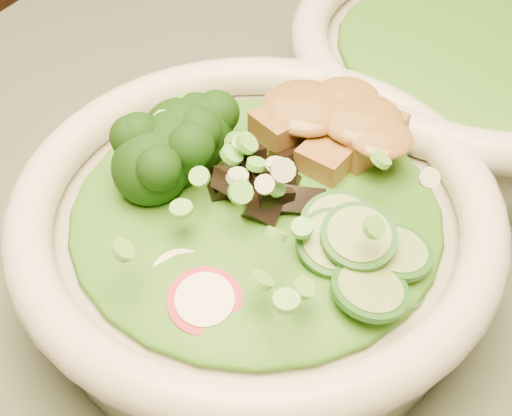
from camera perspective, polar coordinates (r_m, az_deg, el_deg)
The scene contains 11 objects.
salad_bowl at distance 0.45m, azimuth -0.00°, elevation -1.92°, with size 0.30×0.30×0.08m.
side_bowl at distance 0.62m, azimuth 17.41°, elevation 10.85°, with size 0.31×0.31×0.08m.
lettuce_bed at distance 0.43m, azimuth 0.00°, elevation 0.09°, with size 0.23×0.23×0.03m, color #245712.
side_lettuce at distance 0.60m, azimuth 17.85°, elevation 12.53°, with size 0.21×0.21×0.03m, color #245712.
broccoli_florets at distance 0.45m, azimuth -7.11°, elevation 5.46°, with size 0.09×0.08×0.05m, color black, non-canonical shape.
radish_slices at distance 0.39m, azimuth -6.45°, elevation -5.59°, with size 0.12×0.04×0.02m, color #A20C2D, non-canonical shape.
cucumber_slices at distance 0.39m, azimuth 8.14°, elevation -3.25°, with size 0.08×0.08×0.04m, color #83A65C, non-canonical shape.
mushroom_heap at distance 0.43m, azimuth 1.13°, elevation 2.63°, with size 0.08×0.08×0.04m, color black, non-canonical shape.
tofu_cubes at distance 0.47m, azimuth 5.63°, elevation 6.01°, with size 0.10×0.07×0.04m, color brown, non-canonical shape.
peanut_sauce at distance 0.46m, azimuth 5.76°, elevation 7.43°, with size 0.08×0.06×0.02m, color brown.
scallion_garnish at distance 0.41m, azimuth 0.00°, elevation 2.78°, with size 0.21×0.21×0.03m, color #61B941, non-canonical shape.
Camera 1 is at (-0.05, -0.27, 1.12)m, focal length 50.00 mm.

